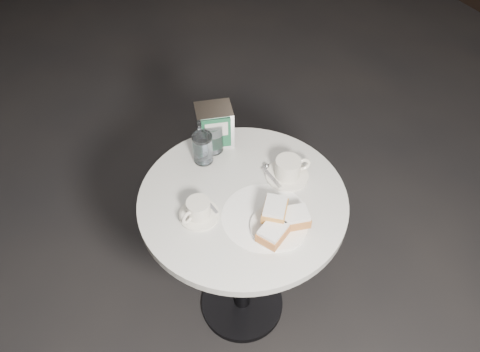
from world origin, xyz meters
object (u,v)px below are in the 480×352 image
napkin_dispenser (214,125)px  cafe_table (243,232)px  coffee_cup_right (288,170)px  coffee_cup_left (198,210)px  water_glass_left (203,149)px  beignet_plate (280,222)px  water_glass_right (213,138)px

napkin_dispenser → cafe_table: bearing=-80.8°
napkin_dispenser → coffee_cup_right: bearing=-46.4°
coffee_cup_left → napkin_dispenser: size_ratio=1.11×
cafe_table → water_glass_left: size_ratio=6.55×
beignet_plate → coffee_cup_right: bearing=52.1°
cafe_table → coffee_cup_right: bearing=3.7°
beignet_plate → coffee_cup_right: beignet_plate is taller
cafe_table → beignet_plate: 0.29m
napkin_dispenser → beignet_plate: bearing=-72.9°
beignet_plate → coffee_cup_right: 0.23m
beignet_plate → water_glass_left: bearing=102.1°
napkin_dispenser → water_glass_left: bearing=-121.4°
beignet_plate → cafe_table: bearing=104.1°
cafe_table → napkin_dispenser: napkin_dispenser is taller
cafe_table → napkin_dispenser: 0.40m
cafe_table → coffee_cup_right: 0.29m
cafe_table → coffee_cup_right: size_ratio=4.24×
water_glass_right → napkin_dispenser: size_ratio=0.77×
cafe_table → water_glass_right: (0.01, 0.25, 0.25)m
cafe_table → napkin_dispenser: size_ratio=4.88×
coffee_cup_right → water_glass_left: (-0.22, 0.21, 0.02)m
water_glass_left → water_glass_right: bearing=30.7°
beignet_plate → water_glass_right: (-0.03, 0.42, 0.02)m
cafe_table → beignet_plate: (0.04, -0.17, 0.23)m
cafe_table → water_glass_right: size_ratio=6.35×
water_glass_right → beignet_plate: bearing=-86.2°
water_glass_left → water_glass_right: water_glass_right is taller
beignet_plate → water_glass_right: bearing=93.8°
cafe_table → coffee_cup_left: (-0.16, -0.00, 0.23)m
water_glass_right → coffee_cup_right: bearing=-55.3°
cafe_table → water_glass_right: water_glass_right is taller
beignet_plate → water_glass_right: 0.42m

